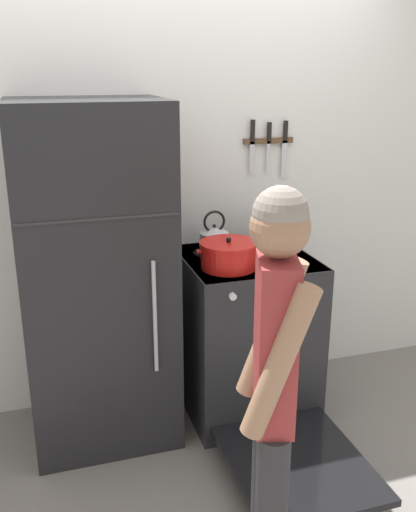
% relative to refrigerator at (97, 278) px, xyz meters
% --- Properties ---
extents(ground_plane, '(14.00, 14.00, 0.00)m').
position_rel_refrigerator_xyz_m(ground_plane, '(0.53, 0.32, -0.90)').
color(ground_plane, slate).
extents(wall_back, '(10.00, 0.06, 2.55)m').
position_rel_refrigerator_xyz_m(wall_back, '(0.53, 0.35, 0.38)').
color(wall_back, silver).
rests_on(wall_back, ground_plane).
extents(refrigerator, '(0.75, 0.67, 1.80)m').
position_rel_refrigerator_xyz_m(refrigerator, '(0.00, 0.00, 0.00)').
color(refrigerator, black).
rests_on(refrigerator, ground_plane).
extents(stove_range, '(0.70, 1.45, 0.94)m').
position_rel_refrigerator_xyz_m(stove_range, '(0.83, -0.06, -0.43)').
color(stove_range, '#232326').
rests_on(stove_range, ground_plane).
extents(dutch_oven_pot, '(0.34, 0.30, 0.17)m').
position_rel_refrigerator_xyz_m(dutch_oven_pot, '(0.67, -0.16, 0.11)').
color(dutch_oven_pot, red).
rests_on(dutch_oven_pot, stove_range).
extents(tea_kettle, '(0.20, 0.16, 0.24)m').
position_rel_refrigerator_xyz_m(tea_kettle, '(0.68, 0.12, 0.12)').
color(tea_kettle, silver).
rests_on(tea_kettle, stove_range).
extents(utensil_jar, '(0.10, 0.10, 0.27)m').
position_rel_refrigerator_xyz_m(utensil_jar, '(1.00, 0.12, 0.12)').
color(utensil_jar, '#B7BABF').
rests_on(utensil_jar, stove_range).
extents(person, '(0.32, 0.38, 1.60)m').
position_rel_refrigerator_xyz_m(person, '(0.44, -1.28, 0.02)').
color(person, '#2D2D30').
rests_on(person, ground_plane).
extents(wall_knife_strip, '(0.31, 0.03, 0.34)m').
position_rel_refrigerator_xyz_m(wall_knife_strip, '(1.07, 0.31, 0.63)').
color(wall_knife_strip, brown).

